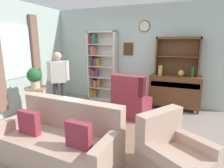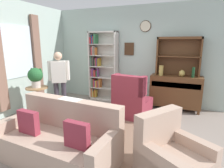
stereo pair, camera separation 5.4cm
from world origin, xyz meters
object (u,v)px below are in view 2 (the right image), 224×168
object	(u,v)px
bottle_wine	(193,72)
plant_stand	(38,98)
sideboard	(175,91)
potted_plant_small	(53,108)
potted_plant_large	(35,76)
bookshelf	(101,67)
wingback_chair	(131,101)
person_reading	(59,79)
sideboard_hutch	(179,51)
armchair_floral	(172,159)
vase_round	(182,73)
coffee_table	(88,117)
book_stack	(83,113)
couch_floral	(61,141)
vase_tall	(161,70)

from	to	relation	value
bottle_wine	plant_stand	size ratio (longest dim) A/B	0.37
sideboard	potted_plant_small	xyz separation A→B (m)	(-2.75, -1.61, -0.33)
potted_plant_large	bookshelf	bearing A→B (deg)	65.73
wingback_chair	person_reading	bearing A→B (deg)	-163.37
sideboard_hutch	potted_plant_large	xyz separation A→B (m)	(-3.08, -1.87, -0.57)
wingback_chair	armchair_floral	bearing A→B (deg)	-58.87
bookshelf	armchair_floral	bearing A→B (deg)	-49.75
bottle_wine	potted_plant_small	size ratio (longest dim) A/B	0.85
vase_round	potted_plant_large	distance (m)	3.63
sideboard_hutch	person_reading	xyz separation A→B (m)	(-2.64, -1.55, -0.65)
sideboard_hutch	wingback_chair	world-z (taller)	sideboard_hutch
sideboard_hutch	plant_stand	world-z (taller)	sideboard_hutch
sideboard_hutch	coffee_table	xyz separation A→B (m)	(-1.48, -2.21, -1.21)
bottle_wine	book_stack	bearing A→B (deg)	-132.18
sideboard	potted_plant_small	distance (m)	3.20
bookshelf	vase_round	bearing A→B (deg)	-3.63
bookshelf	potted_plant_large	bearing A→B (deg)	-114.27
bookshelf	bottle_wine	bearing A→B (deg)	-3.76
sideboard	couch_floral	size ratio (longest dim) A/B	0.70
armchair_floral	plant_stand	size ratio (longest dim) A/B	1.49
couch_floral	potted_plant_large	size ratio (longest dim) A/B	3.87
vase_tall	potted_plant_large	bearing A→B (deg)	-147.94
potted_plant_large	coffee_table	world-z (taller)	potted_plant_large
sideboard_hutch	vase_tall	xyz separation A→B (m)	(-0.39, -0.19, -0.51)
vase_round	plant_stand	world-z (taller)	vase_round
bookshelf	vase_tall	size ratio (longest dim) A/B	7.96
vase_tall	potted_plant_large	distance (m)	3.17
person_reading	coffee_table	xyz separation A→B (m)	(1.16, -0.66, -0.55)
vase_round	potted_plant_large	size ratio (longest dim) A/B	0.36
sideboard	sideboard_hutch	xyz separation A→B (m)	(0.00, 0.11, 1.05)
sideboard	person_reading	distance (m)	3.04
sideboard	potted_plant_large	distance (m)	3.58
plant_stand	potted_plant_large	xyz separation A→B (m)	(0.01, -0.02, 0.55)
armchair_floral	person_reading	size ratio (longest dim) A/B	0.68
sideboard_hutch	plant_stand	xyz separation A→B (m)	(-3.09, -1.85, -1.12)
vase_tall	wingback_chair	size ratio (longest dim) A/B	0.25
couch_floral	potted_plant_small	distance (m)	1.90
sideboard	person_reading	bearing A→B (deg)	-151.38
sideboard_hutch	armchair_floral	size ratio (longest dim) A/B	1.03
bookshelf	sideboard_hutch	xyz separation A→B (m)	(2.24, 0.03, 0.52)
wingback_chair	person_reading	world-z (taller)	person_reading
plant_stand	couch_floral	bearing A→B (deg)	-37.03
plant_stand	person_reading	size ratio (longest dim) A/B	0.46
vase_round	book_stack	size ratio (longest dim) A/B	0.85
plant_stand	potted_plant_small	xyz separation A→B (m)	(0.34, 0.13, -0.26)
bottle_wine	wingback_chair	distance (m)	1.71
bottle_wine	book_stack	distance (m)	2.90
plant_stand	coffee_table	distance (m)	1.66
sideboard	vase_tall	world-z (taller)	vase_tall
sideboard_hutch	potted_plant_large	size ratio (longest dim) A/B	2.31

